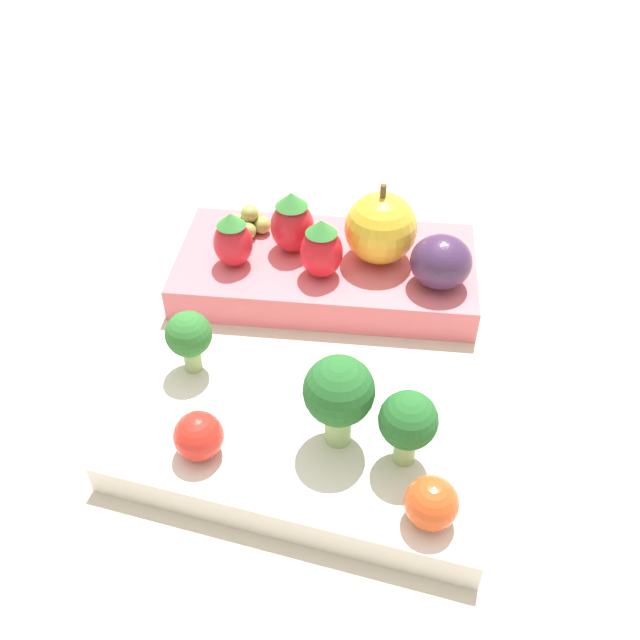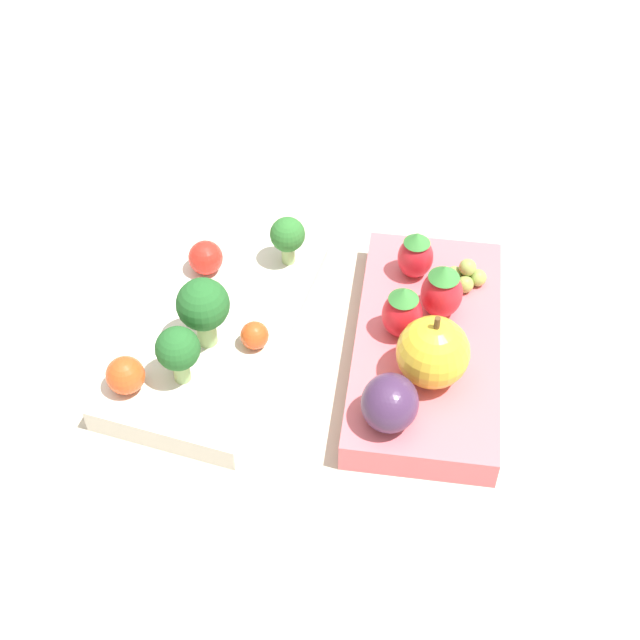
% 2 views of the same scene
% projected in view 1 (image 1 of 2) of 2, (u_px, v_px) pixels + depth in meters
% --- Properties ---
extents(ground_plane, '(4.00, 4.00, 0.00)m').
position_uv_depth(ground_plane, '(307.00, 356.00, 0.48)').
color(ground_plane, '#BCB29E').
extents(bento_box_savoury, '(0.23, 0.14, 0.02)m').
position_uv_depth(bento_box_savoury, '(305.00, 445.00, 0.41)').
color(bento_box_savoury, silver).
rests_on(bento_box_savoury, ground_plane).
extents(bento_box_fruit, '(0.22, 0.12, 0.03)m').
position_uv_depth(bento_box_fruit, '(332.00, 271.00, 0.53)').
color(bento_box_fruit, '#DB6670').
rests_on(bento_box_fruit, ground_plane).
extents(broccoli_floret_0, '(0.03, 0.03, 0.04)m').
position_uv_depth(broccoli_floret_0, '(189.00, 336.00, 0.42)').
color(broccoli_floret_0, '#93B770').
rests_on(broccoli_floret_0, bento_box_savoury).
extents(broccoli_floret_1, '(0.03, 0.03, 0.05)m').
position_uv_depth(broccoli_floret_1, '(408.00, 422.00, 0.37)').
color(broccoli_floret_1, '#93B770').
rests_on(broccoli_floret_1, bento_box_savoury).
extents(broccoli_floret_2, '(0.04, 0.04, 0.06)m').
position_uv_depth(broccoli_floret_2, '(339.00, 394.00, 0.38)').
color(broccoli_floret_2, '#93B770').
rests_on(broccoli_floret_2, bento_box_savoury).
extents(cherry_tomato_0, '(0.02, 0.02, 0.02)m').
position_uv_depth(cherry_tomato_0, '(341.00, 380.00, 0.42)').
color(cherry_tomato_0, '#DB4C1E').
rests_on(cherry_tomato_0, bento_box_savoury).
extents(cherry_tomato_1, '(0.03, 0.03, 0.03)m').
position_uv_depth(cherry_tomato_1, '(199.00, 436.00, 0.39)').
color(cherry_tomato_1, red).
rests_on(cherry_tomato_1, bento_box_savoury).
extents(cherry_tomato_2, '(0.03, 0.03, 0.03)m').
position_uv_depth(cherry_tomato_2, '(432.00, 503.00, 0.35)').
color(cherry_tomato_2, '#DB4C1E').
rests_on(cherry_tomato_2, bento_box_savoury).
extents(apple, '(0.05, 0.05, 0.06)m').
position_uv_depth(apple, '(381.00, 228.00, 0.50)').
color(apple, gold).
rests_on(apple, bento_box_fruit).
extents(strawberry_0, '(0.03, 0.03, 0.04)m').
position_uv_depth(strawberry_0, '(233.00, 240.00, 0.50)').
color(strawberry_0, red).
rests_on(strawberry_0, bento_box_fruit).
extents(strawberry_1, '(0.03, 0.03, 0.05)m').
position_uv_depth(strawberry_1, '(321.00, 249.00, 0.49)').
color(strawberry_1, red).
rests_on(strawberry_1, bento_box_fruit).
extents(strawberry_2, '(0.03, 0.03, 0.05)m').
position_uv_depth(strawberry_2, '(292.00, 223.00, 0.51)').
color(strawberry_2, red).
rests_on(strawberry_2, bento_box_fruit).
extents(plum, '(0.04, 0.04, 0.04)m').
position_uv_depth(plum, '(441.00, 262.00, 0.48)').
color(plum, '#42284C').
rests_on(plum, bento_box_fruit).
extents(grape_cluster, '(0.03, 0.03, 0.02)m').
position_uv_depth(grape_cluster, '(250.00, 222.00, 0.54)').
color(grape_cluster, '#8EA84C').
rests_on(grape_cluster, bento_box_fruit).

